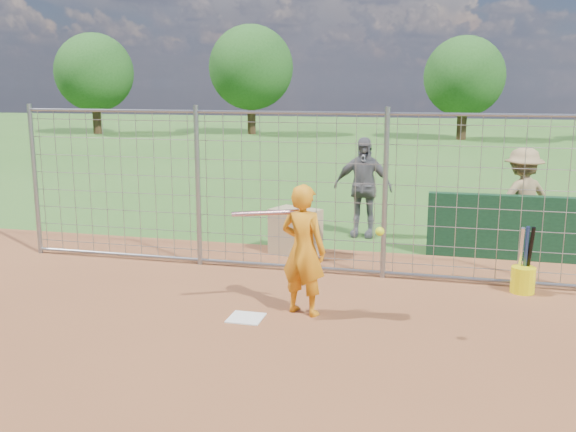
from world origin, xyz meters
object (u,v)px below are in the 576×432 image
(batter, at_px, (303,250))
(bystander_b, at_px, (363,187))
(equipment_bin, at_px, (295,232))
(bystander_c, at_px, (522,200))
(bucket_with_bats, at_px, (523,276))

(batter, relative_size, bystander_b, 0.88)
(bystander_b, xyz_separation_m, equipment_bin, (-0.95, -1.64, -0.57))
(bystander_c, bearing_deg, bystander_b, -37.04)
(bystander_c, distance_m, bucket_with_bats, 2.62)
(batter, distance_m, bystander_c, 5.12)
(equipment_bin, bearing_deg, bystander_c, 39.95)
(bystander_b, bearing_deg, batter, -88.34)
(equipment_bin, xyz_separation_m, bucket_with_bats, (3.64, -1.28, -0.15))
(bystander_c, height_order, bucket_with_bats, bystander_c)
(bucket_with_bats, bearing_deg, batter, -150.88)
(equipment_bin, distance_m, bucket_with_bats, 3.86)
(bystander_b, bearing_deg, bucket_with_bats, -43.62)
(bystander_c, height_order, equipment_bin, bystander_c)
(bucket_with_bats, bearing_deg, bystander_b, 132.71)
(bystander_c, bearing_deg, equipment_bin, -11.17)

